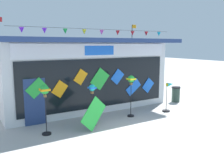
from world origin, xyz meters
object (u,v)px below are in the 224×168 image
object	(u,v)px
wind_spinner_center_right	(169,93)
display_kite_on_ground	(94,114)
kite_shop_building	(76,71)
trash_bin	(176,94)
wind_spinner_far_left	(45,96)
wind_spinner_center_left	(131,84)
wind_spinner_left	(92,95)

from	to	relation	value
wind_spinner_center_right	display_kite_on_ground	world-z (taller)	wind_spinner_center_right
kite_shop_building	trash_bin	bearing A→B (deg)	-30.71
wind_spinner_far_left	wind_spinner_center_right	xyz separation A→B (m)	(6.33, -0.08, -0.55)
trash_bin	display_kite_on_ground	size ratio (longest dim) A/B	0.74
wind_spinner_center_right	wind_spinner_center_left	bearing A→B (deg)	173.11
wind_spinner_left	wind_spinner_center_right	size ratio (longest dim) A/B	1.18
wind_spinner_far_left	wind_spinner_center_left	size ratio (longest dim) A/B	0.97
wind_spinner_left	wind_spinner_center_right	bearing A→B (deg)	-1.29
display_kite_on_ground	trash_bin	bearing A→B (deg)	14.61
kite_shop_building	wind_spinner_center_left	distance (m)	4.18
trash_bin	wind_spinner_left	bearing A→B (deg)	-169.34
wind_spinner_center_left	display_kite_on_ground	size ratio (longest dim) A/B	1.59
kite_shop_building	wind_spinner_center_left	bearing A→B (deg)	-75.66
wind_spinner_left	display_kite_on_ground	size ratio (longest dim) A/B	1.41
kite_shop_building	display_kite_on_ground	bearing A→B (deg)	-105.55
wind_spinner_center_left	wind_spinner_far_left	bearing A→B (deg)	-177.45
wind_spinner_far_left	wind_spinner_center_right	size ratio (longest dim) A/B	1.28
kite_shop_building	trash_bin	world-z (taller)	kite_shop_building
wind_spinner_left	wind_spinner_center_right	world-z (taller)	wind_spinner_left
display_kite_on_ground	kite_shop_building	bearing A→B (deg)	74.45
wind_spinner_far_left	wind_spinner_center_right	distance (m)	6.36
trash_bin	display_kite_on_ground	xyz separation A→B (m)	(-6.42, -1.67, 0.20)
wind_spinner_center_left	wind_spinner_center_right	bearing A→B (deg)	-6.89
wind_spinner_far_left	trash_bin	bearing A→B (deg)	8.23
wind_spinner_far_left	wind_spinner_left	xyz separation A→B (m)	(1.98, 0.02, -0.18)
wind_spinner_center_left	display_kite_on_ground	xyz separation A→B (m)	(-2.34, -0.67, -0.91)
wind_spinner_left	trash_bin	world-z (taller)	wind_spinner_left
kite_shop_building	wind_spinner_center_right	bearing A→B (deg)	-53.04
display_kite_on_ground	wind_spinner_left	bearing A→B (deg)	68.02
wind_spinner_far_left	kite_shop_building	bearing A→B (deg)	53.80
kite_shop_building	wind_spinner_far_left	distance (m)	5.25
trash_bin	wind_spinner_center_left	bearing A→B (deg)	-166.20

